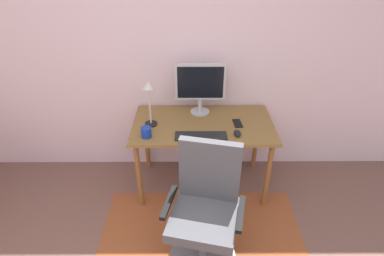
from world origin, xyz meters
TOP-DOWN VIEW (x-y plane):
  - wall_back at (0.00, 2.20)m, footprint 6.00×0.10m
  - area_rug at (0.31, 1.00)m, footprint 1.67×1.29m
  - desk at (0.34, 1.78)m, footprint 1.25×0.69m
  - monitor at (0.31, 1.99)m, footprint 0.45×0.18m
  - keyboard at (0.31, 1.55)m, footprint 0.43×0.13m
  - computer_mouse at (0.62, 1.59)m, footprint 0.06×0.10m
  - coffee_cup at (-0.14, 1.56)m, footprint 0.09×0.09m
  - cell_phone at (0.64, 1.77)m, footprint 0.08×0.15m
  - desk_lamp at (-0.12, 1.76)m, footprint 0.11×0.11m
  - office_chair at (0.33, 0.95)m, footprint 0.59×0.55m

SIDE VIEW (x-z plane):
  - area_rug at x=0.31m, z-range 0.00..0.01m
  - office_chair at x=0.33m, z-range -0.08..0.89m
  - desk at x=0.34m, z-range 0.28..0.99m
  - cell_phone at x=0.64m, z-range 0.71..0.72m
  - keyboard at x=0.31m, z-range 0.71..0.73m
  - computer_mouse at x=0.62m, z-range 0.71..0.74m
  - coffee_cup at x=-0.14m, z-range 0.71..0.80m
  - desk_lamp at x=-0.12m, z-range 0.78..1.19m
  - monitor at x=0.31m, z-range 0.76..1.23m
  - wall_back at x=0.00m, z-range 0.00..2.60m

